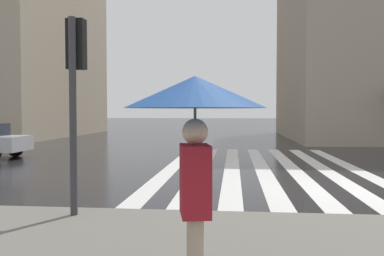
{
  "coord_description": "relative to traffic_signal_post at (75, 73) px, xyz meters",
  "views": [
    {
      "loc": [
        -10.15,
        2.89,
        1.89
      ],
      "look_at": [
        3.78,
        4.3,
        1.33
      ],
      "focal_mm": 38.47,
      "sensor_mm": 36.0,
      "label": 1
    }
  ],
  "objects": [
    {
      "name": "ground_plane",
      "position": [
        3.4,
        -5.56,
        -2.54
      ],
      "size": [
        220.0,
        220.0,
        0.0
      ],
      "primitive_type": "plane",
      "color": "black"
    },
    {
      "name": "pedestrian_with_floral_umbrella",
      "position": [
        -3.31,
        -2.35,
        -0.69
      ],
      "size": [
        1.2,
        1.2,
        2.04
      ],
      "color": "maroon",
      "rests_on": "sidewalk_pavement"
    },
    {
      "name": "traffic_signal_post",
      "position": [
        0.0,
        0.0,
        0.0
      ],
      "size": [
        0.44,
        0.3,
        3.31
      ],
      "color": "#333338",
      "rests_on": "sidewalk_pavement"
    },
    {
      "name": "zebra_crossing",
      "position": [
        7.4,
        -3.62,
        -2.54
      ],
      "size": [
        13.0,
        6.5,
        0.01
      ],
      "color": "silver",
      "rests_on": "ground_plane"
    }
  ]
}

